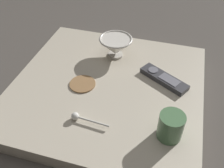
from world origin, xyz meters
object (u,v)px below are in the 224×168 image
teaspoon (79,117)px  tv_remote_near (164,79)px  cereal_bowl (116,46)px  coffee_mug (171,126)px  drink_coaster (83,84)px

teaspoon → tv_remote_near: bearing=48.4°
tv_remote_near → teaspoon: bearing=-131.6°
cereal_bowl → tv_remote_near: (0.20, -0.10, -0.03)m
cereal_bowl → coffee_mug: (0.25, -0.33, -0.00)m
cereal_bowl → drink_coaster: 0.21m
coffee_mug → tv_remote_near: (-0.04, 0.23, -0.03)m
tv_remote_near → drink_coaster: tv_remote_near is taller
teaspoon → drink_coaster: size_ratio=1.35×
cereal_bowl → teaspoon: cereal_bowl is taller
coffee_mug → teaspoon: (-0.26, -0.02, -0.03)m
coffee_mug → tv_remote_near: size_ratio=0.45×
coffee_mug → drink_coaster: 0.34m
teaspoon → coffee_mug: bearing=3.9°
cereal_bowl → tv_remote_near: 0.23m
coffee_mug → drink_coaster: coffee_mug is taller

